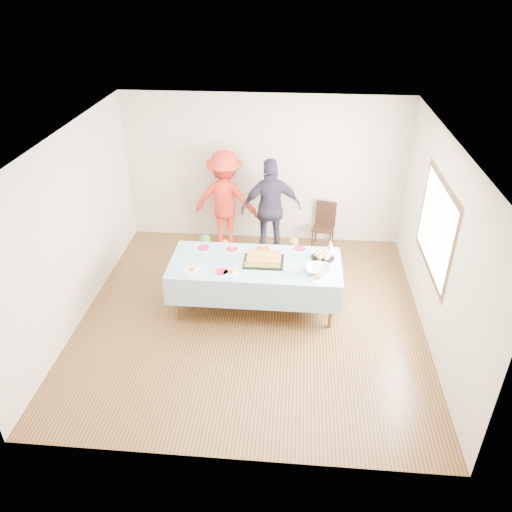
{
  "coord_description": "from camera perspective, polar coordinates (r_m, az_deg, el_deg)",
  "views": [
    {
      "loc": [
        0.58,
        -5.93,
        4.57
      ],
      "look_at": [
        0.04,
        0.3,
        0.87
      ],
      "focal_mm": 35.0,
      "sensor_mm": 36.0,
      "label": 1
    }
  ],
  "objects": [
    {
      "name": "plate_white_left",
      "position": [
        7.14,
        -7.33,
        -1.66
      ],
      "size": [
        0.25,
        0.25,
        0.01
      ],
      "primitive_type": "cylinder",
      "color": "white",
      "rests_on": "party_table"
    },
    {
      "name": "plate_white_right",
      "position": [
        6.95,
        7.06,
        -2.64
      ],
      "size": [
        0.21,
        0.21,
        0.01
      ],
      "primitive_type": "cylinder",
      "color": "white",
      "rests_on": "party_table"
    },
    {
      "name": "toddler_right",
      "position": [
        7.99,
        4.04,
        -0.66
      ],
      "size": [
        0.51,
        0.47,
        0.86
      ],
      "primitive_type": "imported",
      "rotation": [
        0.0,
        0.0,
        3.55
      ],
      "color": "tan",
      "rests_on": "ground"
    },
    {
      "name": "party_hat",
      "position": [
        7.63,
        8.5,
        1.3
      ],
      "size": [
        0.11,
        0.11,
        0.19
      ],
      "primitive_type": "cone",
      "color": "white",
      "rests_on": "party_table"
    },
    {
      "name": "room_walls",
      "position": [
        6.58,
        -0.12,
        5.48
      ],
      "size": [
        5.04,
        5.04,
        2.72
      ],
      "color": "beige",
      "rests_on": "ground"
    },
    {
      "name": "plate_red_far_a",
      "position": [
        7.69,
        -6.01,
        0.96
      ],
      "size": [
        0.18,
        0.18,
        0.01
      ],
      "primitive_type": "cylinder",
      "color": "red",
      "rests_on": "party_table"
    },
    {
      "name": "rolls_tray",
      "position": [
        7.42,
        7.62,
        0.04
      ],
      "size": [
        0.35,
        0.35,
        0.1
      ],
      "color": "black",
      "rests_on": "party_table"
    },
    {
      "name": "toddler_left",
      "position": [
        8.08,
        -3.52,
        -0.55
      ],
      "size": [
        0.33,
        0.27,
        0.78
      ],
      "primitive_type": "imported",
      "rotation": [
        0.0,
        0.0,
        2.83
      ],
      "color": "#DF551B",
      "rests_on": "ground"
    },
    {
      "name": "fork_pile",
      "position": [
        7.06,
        4.23,
        -1.63
      ],
      "size": [
        0.24,
        0.18,
        0.07
      ],
      "primitive_type": null,
      "color": "white",
      "rests_on": "party_table"
    },
    {
      "name": "toddler_mid",
      "position": [
        8.16,
        -5.81,
        -0.19
      ],
      "size": [
        0.47,
        0.39,
        0.82
      ],
      "primitive_type": "imported",
      "rotation": [
        0.0,
        0.0,
        2.77
      ],
      "color": "#306622",
      "rests_on": "ground"
    },
    {
      "name": "adult_left",
      "position": [
        9.01,
        -3.53,
        6.5
      ],
      "size": [
        1.22,
        0.78,
        1.78
      ],
      "primitive_type": "imported",
      "rotation": [
        0.0,
        0.0,
        3.03
      ],
      "color": "red",
      "rests_on": "ground"
    },
    {
      "name": "party_table",
      "position": [
        7.31,
        -0.07,
        -1.1
      ],
      "size": [
        2.5,
        1.1,
        0.78
      ],
      "color": "brown",
      "rests_on": "ground"
    },
    {
      "name": "punch_bowl",
      "position": [
        7.09,
        7.07,
        -1.55
      ],
      "size": [
        0.34,
        0.34,
        0.08
      ],
      "primitive_type": "imported",
      "color": "silver",
      "rests_on": "party_table"
    },
    {
      "name": "plate_red_far_b",
      "position": [
        7.62,
        -2.76,
        0.84
      ],
      "size": [
        0.17,
        0.17,
        0.01
      ],
      "primitive_type": "cylinder",
      "color": "red",
      "rests_on": "party_table"
    },
    {
      "name": "ground",
      "position": [
        7.51,
        -0.53,
        -6.84
      ],
      "size": [
        5.0,
        5.0,
        0.0
      ],
      "primitive_type": "plane",
      "color": "#4D2916",
      "rests_on": "ground"
    },
    {
      "name": "plate_red_far_c",
      "position": [
        7.61,
        0.8,
        0.84
      ],
      "size": [
        0.2,
        0.2,
        0.01
      ],
      "primitive_type": "cylinder",
      "color": "red",
      "rests_on": "party_table"
    },
    {
      "name": "dining_chair",
      "position": [
        9.18,
        7.83,
        3.83
      ],
      "size": [
        0.44,
        0.44,
        0.85
      ],
      "rotation": [
        0.0,
        0.0,
        -0.22
      ],
      "color": "black",
      "rests_on": "ground"
    },
    {
      "name": "birthday_cake",
      "position": [
        7.26,
        0.89,
        -0.37
      ],
      "size": [
        0.58,
        0.45,
        0.1
      ],
      "color": "black",
      "rests_on": "party_table"
    },
    {
      "name": "plate_red_near",
      "position": [
        7.07,
        -3.93,
        -1.79
      ],
      "size": [
        0.19,
        0.19,
        0.01
      ],
      "primitive_type": "cylinder",
      "color": "red",
      "rests_on": "party_table"
    },
    {
      "name": "plate_white_mid",
      "position": [
        7.03,
        -2.89,
        -1.96
      ],
      "size": [
        0.22,
        0.22,
        0.01
      ],
      "primitive_type": "cylinder",
      "color": "white",
      "rests_on": "party_table"
    },
    {
      "name": "plate_red_far_d",
      "position": [
        7.65,
        5.04,
        0.85
      ],
      "size": [
        0.17,
        0.17,
        0.01
      ],
      "primitive_type": "cylinder",
      "color": "red",
      "rests_on": "party_table"
    },
    {
      "name": "adult_right",
      "position": [
        8.65,
        1.72,
        5.47
      ],
      "size": [
        1.12,
        0.66,
        1.78
      ],
      "primitive_type": "imported",
      "rotation": [
        0.0,
        0.0,
        3.38
      ],
      "color": "#2F2B3B",
      "rests_on": "ground"
    }
  ]
}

